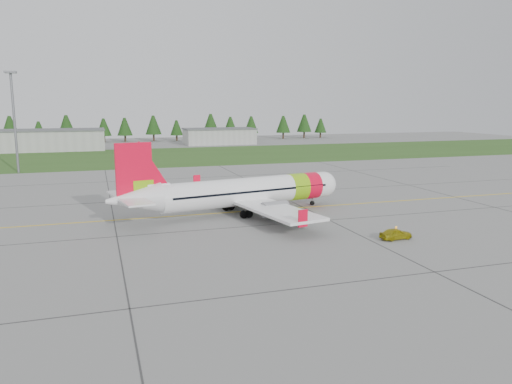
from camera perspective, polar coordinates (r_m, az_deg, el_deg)
name	(u,v)px	position (r m, az deg, el deg)	size (l,w,h in m)	color
ground	(251,226)	(57.84, -0.58, -3.94)	(320.00, 320.00, 0.00)	gray
aircraft	(244,192)	(64.18, -1.42, 0.00)	(31.64, 29.58, 9.66)	white
follow_me_car	(396,223)	(53.99, 15.74, -3.45)	(1.39, 1.18, 3.46)	#FEEF0E
grass_strip	(161,156)	(137.34, -10.81, 4.02)	(320.00, 50.00, 0.03)	#30561E
taxi_guideline	(233,212)	(65.32, -2.67, -2.31)	(120.00, 0.25, 0.02)	gold
hangar_west	(49,141)	(164.52, -22.56, 5.45)	(32.00, 14.00, 6.00)	#A8A8A3
hangar_east	(219,137)	(176.95, -4.22, 6.32)	(24.00, 12.00, 5.20)	#A8A8A3
floodlight_mast	(15,124)	(112.73, -25.87, 7.02)	(0.50, 0.50, 20.00)	slate
treeline	(141,128)	(192.54, -12.96, 7.11)	(160.00, 8.00, 10.00)	#1C3F14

